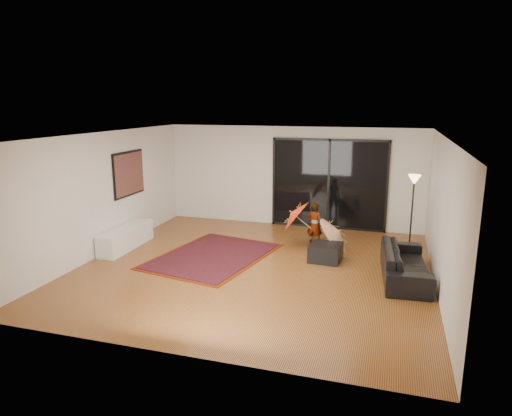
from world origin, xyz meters
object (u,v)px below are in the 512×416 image
at_px(media_console, 126,238).
at_px(sofa, 405,263).
at_px(child, 314,225).
at_px(ottoman, 326,252).

bearing_deg(media_console, sofa, -1.83).
distance_m(media_console, child, 4.41).
height_order(media_console, sofa, sofa).
relative_size(sofa, ottoman, 3.25).
bearing_deg(media_console, child, 16.86).
xyz_separation_m(media_console, ottoman, (4.59, 0.45, -0.06)).
bearing_deg(sofa, media_console, 84.77).
distance_m(media_console, sofa, 6.20).
height_order(sofa, child, child).
relative_size(media_console, child, 1.67).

